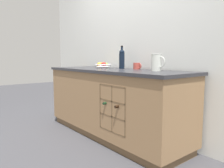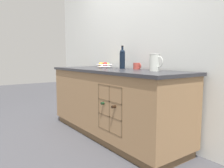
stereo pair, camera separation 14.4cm
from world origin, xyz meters
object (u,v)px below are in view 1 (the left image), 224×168
object	(u,v)px
ceramic_mug	(137,66)
standing_wine_bottle	(122,58)
fruit_bowl	(103,65)
white_pitcher	(157,62)

from	to	relation	value
ceramic_mug	standing_wine_bottle	xyz separation A→B (m)	(-0.26, -0.04, 0.10)
fruit_bowl	standing_wine_bottle	world-z (taller)	standing_wine_bottle
fruit_bowl	standing_wine_bottle	size ratio (longest dim) A/B	0.79
fruit_bowl	ceramic_mug	xyz separation A→B (m)	(0.66, 0.06, 0.00)
fruit_bowl	ceramic_mug	bearing A→B (deg)	5.27
white_pitcher	standing_wine_bottle	distance (m)	0.69
fruit_bowl	white_pitcher	size ratio (longest dim) A/B	1.31
white_pitcher	standing_wine_bottle	size ratio (longest dim) A/B	0.60
ceramic_mug	white_pitcher	bearing A→B (deg)	-16.54
ceramic_mug	standing_wine_bottle	size ratio (longest dim) A/B	0.41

